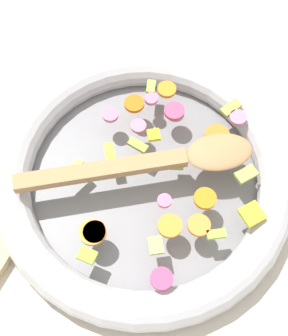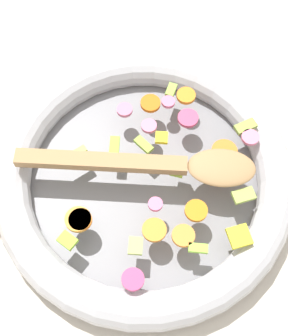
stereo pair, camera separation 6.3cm
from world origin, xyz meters
The scene contains 4 objects.
ground_plane centered at (0.00, 0.00, 0.00)m, with size 4.00×4.00×0.00m, color beige.
skillet centered at (0.00, 0.00, 0.02)m, with size 0.42×0.42×0.05m.
chopped_vegetables centered at (0.03, 0.01, 0.05)m, with size 0.27×0.30×0.01m.
wooden_spoon centered at (0.02, 0.01, 0.06)m, with size 0.28×0.22×0.01m.
Camera 2 is at (0.17, -0.21, 0.61)m, focal length 50.00 mm.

